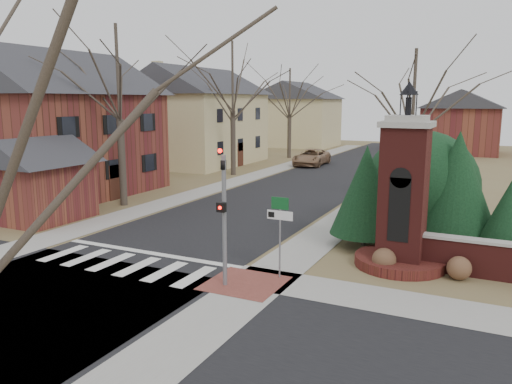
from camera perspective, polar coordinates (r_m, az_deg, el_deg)
The scene contains 27 objects.
ground at distance 18.27m, azimuth -16.48°, elevation -8.68°, with size 120.00×120.00×0.00m, color brown.
main_street at distance 37.06m, azimuth 6.95°, elevation 1.29°, with size 8.00×70.00×0.01m, color black.
cross_street at distance 16.34m, azimuth -23.69°, elevation -11.44°, with size 120.00×8.00×0.01m, color black.
crosswalk_zone at distance 18.83m, azimuth -14.83°, elevation -7.99°, with size 8.00×2.20×0.02m, color silver.
stop_bar at distance 19.92m, azimuth -12.01°, elevation -6.84°, with size 8.00×0.35×0.02m, color silver.
sidewalk_right_main at distance 35.74m, azimuth 14.86°, elevation 0.69°, with size 2.00×60.00×0.02m, color gray.
sidewalk_left at distance 39.03m, azimuth -0.28°, elevation 1.84°, with size 2.00×60.00×0.02m, color gray.
curb_apron at distance 16.41m, azimuth -1.30°, elevation -10.39°, with size 2.40×2.40×0.02m, color brown.
traffic_signal_pole at distance 15.55m, azimuth -3.70°, elevation -1.69°, with size 0.28×0.41×4.50m.
sign_post at distance 16.37m, azimuth 2.73°, elevation -3.35°, with size 0.90×0.07×2.75m.
brick_gate_monument at distance 18.23m, azimuth 16.43°, elevation -1.65°, with size 3.20×3.20×6.47m.
house_brick_left at distance 33.62m, azimuth -21.96°, elevation 7.67°, with size 9.80×11.80×9.42m.
house_stucco_left at distance 47.05m, azimuth -6.77°, elevation 8.84°, with size 9.80×12.80×9.28m.
garage_left at distance 26.83m, azimuth -23.80°, elevation 1.81°, with size 4.80×4.80×4.29m.
house_distant_left at distance 65.17m, azimuth 4.49°, elevation 9.00°, with size 10.80×8.80×8.53m.
house_distant_right at distance 60.79m, azimuth 22.47°, elevation 7.58°, with size 8.80×8.80×7.30m.
evergreen_near at distance 20.48m, azimuth 12.44°, elevation 0.21°, with size 2.80×2.80×4.10m.
evergreen_mid at distance 21.13m, azimuth 21.97°, elevation 0.83°, with size 3.40×3.40×4.70m.
evergreen_mass at distance 22.58m, azimuth 18.39°, elevation 1.12°, with size 4.80×4.80×4.80m, color black.
bare_tree_0 at distance 28.74m, azimuth -15.56°, elevation 13.76°, with size 8.05×8.05×11.15m.
bare_tree_1 at distance 39.48m, azimuth -2.70°, elevation 13.60°, with size 8.40×8.40×11.64m.
bare_tree_2 at distance 51.42m, azimuth 3.89°, elevation 11.73°, with size 7.35×7.35×10.19m.
bare_tree_3 at distance 28.97m, azimuth 17.67°, elevation 11.62°, with size 7.00×7.00×9.70m.
pickup_truck at distance 45.86m, azimuth 6.35°, elevation 3.98°, with size 2.44×5.30×1.47m, color #977252.
distant_car at distance 60.91m, azimuth 17.31°, elevation 5.16°, with size 1.56×4.48×1.48m, color #35373D.
dry_shrub_left at distance 17.95m, azimuth 14.43°, elevation -7.52°, with size 0.83×0.83×0.83m, color brown.
dry_shrub_right at distance 17.93m, azimuth 22.20°, elevation -8.06°, with size 0.79×0.79×0.79m, color brown.
Camera 1 is at (11.83, -12.63, 5.85)m, focal length 35.00 mm.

